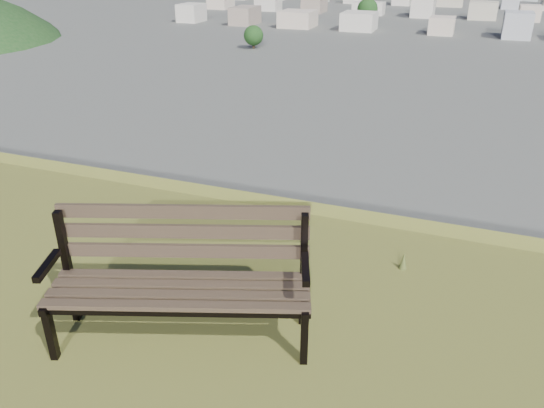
% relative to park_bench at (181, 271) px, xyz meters
% --- Properties ---
extents(park_bench, '(2.07, 1.25, 1.04)m').
position_rel_park_bench_xyz_m(park_bench, '(0.00, 0.00, 0.00)').
color(park_bench, '#453528').
rests_on(park_bench, hilltop_mesa).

